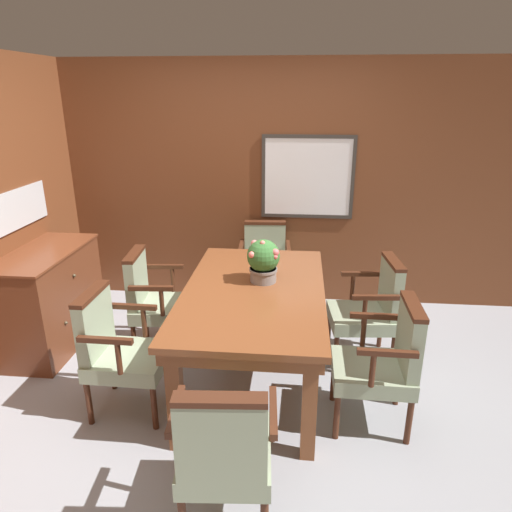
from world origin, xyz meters
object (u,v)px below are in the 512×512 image
chair_left_near (117,348)px  sideboard_cabinet (50,299)px  dining_table (254,301)px  potted_plant (263,260)px  chair_head_near (225,449)px  chair_right_far (371,307)px  chair_right_near (384,360)px  chair_left_far (155,298)px  chair_head_far (265,264)px

chair_left_near → sideboard_cabinet: 1.22m
dining_table → potted_plant: 0.31m
chair_head_near → chair_right_far: bearing=-123.8°
chair_right_near → chair_left_near: bearing=-88.8°
sideboard_cabinet → dining_table: bearing=-11.4°
chair_head_near → potted_plant: 1.50m
chair_right_far → chair_left_far: size_ratio=1.00×
chair_right_near → chair_head_near: same height
chair_left_far → sideboard_cabinet: chair_left_far is taller
potted_plant → dining_table: bearing=-111.3°
dining_table → chair_head_far: size_ratio=1.97×
chair_right_far → sideboard_cabinet: (-2.75, -0.01, -0.04)m
chair_right_far → sideboard_cabinet: chair_right_far is taller
chair_right_near → chair_head_far: size_ratio=1.00×
chair_head_far → dining_table: bearing=-92.5°
chair_right_far → potted_plant: 1.01m
dining_table → chair_right_near: 1.00m
chair_head_near → sideboard_cabinet: bearing=-46.8°
potted_plant → chair_left_far: bearing=166.1°
chair_right_far → chair_left_near: 1.99m
chair_head_far → chair_head_near: bearing=-93.3°
chair_right_near → chair_left_far: 1.95m
chair_left_near → potted_plant: 1.21m
chair_head_near → chair_right_near: bearing=-140.4°
chair_right_far → chair_left_near: same height
dining_table → chair_head_near: size_ratio=1.97×
chair_head_far → chair_left_near: size_ratio=1.00×
chair_head_far → potted_plant: potted_plant is taller
dining_table → chair_head_far: 1.30m
chair_left_far → chair_head_near: bearing=-157.2°
chair_left_near → potted_plant: size_ratio=2.65×
sideboard_cabinet → chair_head_near: bearing=-42.4°
chair_right_near → chair_left_near: size_ratio=1.00×
chair_right_far → chair_left_near: size_ratio=1.00×
dining_table → chair_left_far: 0.98m
chair_right_near → chair_left_near: (-1.80, -0.02, 0.00)m
chair_head_near → chair_left_far: bearing=-66.7°
chair_right_near → chair_head_near: size_ratio=1.00×
chair_left_near → sideboard_cabinet: bearing=50.1°
chair_left_far → potted_plant: 1.08m
chair_left_far → sideboard_cabinet: (-0.94, -0.01, -0.04)m
chair_right_near → chair_left_far: (-1.78, 0.78, 0.00)m
chair_head_near → chair_left_near: (-0.88, 0.86, 0.00)m
potted_plant → sideboard_cabinet: potted_plant is taller
chair_right_near → sideboard_cabinet: 2.83m
dining_table → chair_right_far: 1.02m
chair_left_far → sideboard_cabinet: 0.94m
chair_head_near → chair_left_far: size_ratio=1.00×
chair_head_far → chair_left_far: 1.25m
chair_left_far → chair_left_near: size_ratio=1.00×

